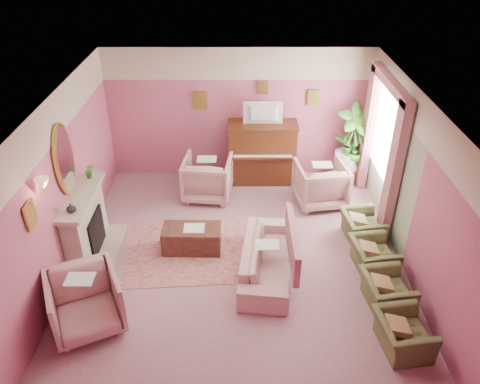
{
  "coord_description": "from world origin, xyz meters",
  "views": [
    {
      "loc": [
        0.02,
        -6.24,
        5.17
      ],
      "look_at": [
        0.03,
        0.4,
        1.08
      ],
      "focal_mm": 35.0,
      "sensor_mm": 36.0,
      "label": 1
    }
  ],
  "objects_px": {
    "olive_chair_c": "(374,252)",
    "floral_armchair_front": "(85,300)",
    "olive_chair_d": "(362,223)",
    "sofa": "(267,253)",
    "coffee_table": "(192,239)",
    "side_table": "(346,166)",
    "piano": "(262,153)",
    "floral_armchair_right": "(320,182)",
    "television": "(263,112)",
    "olive_chair_b": "(387,287)",
    "olive_chair_a": "(404,330)",
    "floral_armchair_left": "(207,176)"
  },
  "relations": [
    {
      "from": "olive_chair_c",
      "to": "floral_armchair_front",
      "type": "bearing_deg",
      "value": -164.15
    },
    {
      "from": "olive_chair_d",
      "to": "sofa",
      "type": "bearing_deg",
      "value": -152.35
    },
    {
      "from": "coffee_table",
      "to": "side_table",
      "type": "relative_size",
      "value": 1.43
    },
    {
      "from": "coffee_table",
      "to": "side_table",
      "type": "distance_m",
      "value": 3.94
    },
    {
      "from": "olive_chair_d",
      "to": "side_table",
      "type": "xyz_separation_m",
      "value": [
        0.1,
        2.07,
        0.02
      ]
    },
    {
      "from": "piano",
      "to": "floral_armchair_front",
      "type": "relative_size",
      "value": 1.44
    },
    {
      "from": "olive_chair_d",
      "to": "side_table",
      "type": "relative_size",
      "value": 1.1
    },
    {
      "from": "floral_armchair_front",
      "to": "olive_chair_d",
      "type": "relative_size",
      "value": 1.27
    },
    {
      "from": "piano",
      "to": "floral_armchair_right",
      "type": "relative_size",
      "value": 1.44
    },
    {
      "from": "television",
      "to": "olive_chair_b",
      "type": "relative_size",
      "value": 1.04
    },
    {
      "from": "television",
      "to": "olive_chair_a",
      "type": "xyz_separation_m",
      "value": [
        1.71,
        -4.52,
        -1.27
      ]
    },
    {
      "from": "olive_chair_a",
      "to": "olive_chair_d",
      "type": "bearing_deg",
      "value": 90.0
    },
    {
      "from": "sofa",
      "to": "floral_armchair_front",
      "type": "bearing_deg",
      "value": -156.37
    },
    {
      "from": "television",
      "to": "floral_armchair_left",
      "type": "distance_m",
      "value": 1.71
    },
    {
      "from": "coffee_table",
      "to": "side_table",
      "type": "xyz_separation_m",
      "value": [
        3.12,
        2.4,
        0.12
      ]
    },
    {
      "from": "piano",
      "to": "side_table",
      "type": "distance_m",
      "value": 1.84
    },
    {
      "from": "floral_armchair_right",
      "to": "olive_chair_c",
      "type": "relative_size",
      "value": 1.27
    },
    {
      "from": "olive_chair_a",
      "to": "side_table",
      "type": "xyz_separation_m",
      "value": [
        0.1,
        4.53,
        0.02
      ]
    },
    {
      "from": "olive_chair_d",
      "to": "olive_chair_c",
      "type": "bearing_deg",
      "value": -90.0
    },
    {
      "from": "floral_armchair_right",
      "to": "olive_chair_d",
      "type": "bearing_deg",
      "value": -63.87
    },
    {
      "from": "piano",
      "to": "floral_armchair_left",
      "type": "distance_m",
      "value": 1.33
    },
    {
      "from": "olive_chair_b",
      "to": "floral_armchair_front",
      "type": "bearing_deg",
      "value": -174.56
    },
    {
      "from": "olive_chair_d",
      "to": "floral_armchair_left",
      "type": "bearing_deg",
      "value": 153.25
    },
    {
      "from": "olive_chair_a",
      "to": "olive_chair_c",
      "type": "distance_m",
      "value": 1.64
    },
    {
      "from": "olive_chair_c",
      "to": "side_table",
      "type": "distance_m",
      "value": 2.9
    },
    {
      "from": "sofa",
      "to": "piano",
      "type": "bearing_deg",
      "value": 89.24
    },
    {
      "from": "coffee_table",
      "to": "television",
      "type": "bearing_deg",
      "value": 61.29
    },
    {
      "from": "floral_armchair_left",
      "to": "olive_chair_c",
      "type": "xyz_separation_m",
      "value": [
        2.84,
        -2.25,
        -0.16
      ]
    },
    {
      "from": "olive_chair_c",
      "to": "floral_armchair_right",
      "type": "bearing_deg",
      "value": 106.22
    },
    {
      "from": "piano",
      "to": "floral_armchair_front",
      "type": "distance_m",
      "value": 4.93
    },
    {
      "from": "sofa",
      "to": "coffee_table",
      "type": "bearing_deg",
      "value": 154.81
    },
    {
      "from": "olive_chair_a",
      "to": "olive_chair_c",
      "type": "relative_size",
      "value": 1.0
    },
    {
      "from": "coffee_table",
      "to": "olive_chair_c",
      "type": "relative_size",
      "value": 1.3
    },
    {
      "from": "sofa",
      "to": "floral_armchair_front",
      "type": "distance_m",
      "value": 2.83
    },
    {
      "from": "television",
      "to": "olive_chair_c",
      "type": "xyz_separation_m",
      "value": [
        1.71,
        -2.88,
        -1.27
      ]
    },
    {
      "from": "floral_armchair_left",
      "to": "television",
      "type": "bearing_deg",
      "value": 29.16
    },
    {
      "from": "television",
      "to": "floral_armchair_right",
      "type": "bearing_deg",
      "value": -37.64
    },
    {
      "from": "side_table",
      "to": "olive_chair_a",
      "type": "bearing_deg",
      "value": -91.24
    },
    {
      "from": "sofa",
      "to": "side_table",
      "type": "relative_size",
      "value": 2.81
    },
    {
      "from": "piano",
      "to": "floral_armchair_right",
      "type": "bearing_deg",
      "value": -39.2
    },
    {
      "from": "olive_chair_a",
      "to": "olive_chair_b",
      "type": "distance_m",
      "value": 0.82
    },
    {
      "from": "television",
      "to": "floral_armchair_front",
      "type": "bearing_deg",
      "value": -122.61
    },
    {
      "from": "floral_armchair_front",
      "to": "olive_chair_c",
      "type": "height_order",
      "value": "floral_armchair_front"
    },
    {
      "from": "sofa",
      "to": "olive_chair_b",
      "type": "relative_size",
      "value": 2.56
    },
    {
      "from": "coffee_table",
      "to": "floral_armchair_left",
      "type": "bearing_deg",
      "value": 84.24
    },
    {
      "from": "television",
      "to": "olive_chair_c",
      "type": "bearing_deg",
      "value": -59.28
    },
    {
      "from": "olive_chair_b",
      "to": "floral_armchair_right",
      "type": "bearing_deg",
      "value": 101.68
    },
    {
      "from": "television",
      "to": "floral_armchair_front",
      "type": "relative_size",
      "value": 0.82
    },
    {
      "from": "television",
      "to": "olive_chair_b",
      "type": "bearing_deg",
      "value": -65.17
    },
    {
      "from": "floral_armchair_front",
      "to": "olive_chair_b",
      "type": "height_order",
      "value": "floral_armchair_front"
    }
  ]
}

